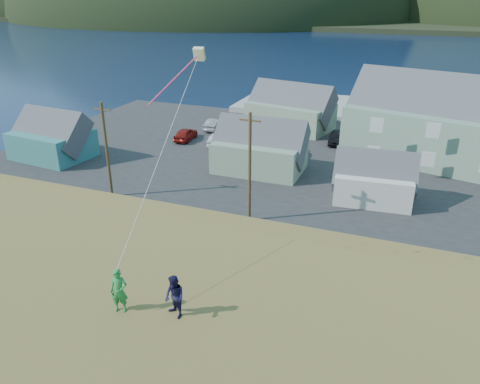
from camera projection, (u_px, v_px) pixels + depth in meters
name	position (u px, v px, depth m)	size (l,w,h in m)	color
ground	(298.00, 240.00, 34.13)	(900.00, 900.00, 0.00)	#0A1638
grass_strip	(290.00, 252.00, 32.40)	(110.00, 8.00, 0.10)	#4C3D19
waterfront_lot	(339.00, 164.00, 48.62)	(72.00, 36.00, 0.12)	#28282B
wharf	(327.00, 107.00, 70.09)	(26.00, 14.00, 0.90)	gray
far_shore	(422.00, 13.00, 315.51)	(900.00, 320.00, 2.00)	black
shed_teal	(51.00, 137.00, 49.42)	(8.69, 6.50, 6.43)	#327673
shed_palegreen_near	(260.00, 148.00, 45.86)	(8.98, 5.68, 6.49)	gray
shed_white	(374.00, 179.00, 39.48)	(7.10, 5.00, 5.37)	silver
shed_palegreen_far	(291.00, 108.00, 59.61)	(11.80, 8.27, 7.23)	gray
utility_poles	(267.00, 172.00, 34.64)	(29.64, 0.24, 8.62)	#47331E
parked_cars	(257.00, 134.00, 55.83)	(19.12, 12.44, 1.51)	#9D9EA2
kite_flyer_green	(119.00, 291.00, 15.02)	(0.56, 0.37, 1.55)	#227E36
kite_flyer_navy	(175.00, 297.00, 14.78)	(0.72, 0.56, 1.48)	#18153B
kite_rig	(194.00, 61.00, 19.91)	(1.14, 4.51, 10.21)	beige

